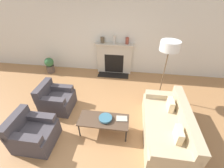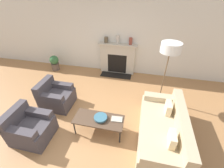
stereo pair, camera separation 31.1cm
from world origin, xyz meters
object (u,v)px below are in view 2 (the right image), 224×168
Objects in this scene: armchair_near at (30,128)px; armchair_far at (56,97)px; mantel_vase_center_left at (118,40)px; potted_plant at (55,62)px; couch at (163,129)px; book at (117,119)px; floor_lamp at (170,52)px; bowl at (101,118)px; mantel_vase_center_right at (131,41)px; fireplace at (117,59)px; coffee_table at (99,120)px; mantel_vase_left at (106,40)px.

armchair_near is 1.15m from armchair_far.
potted_plant is (-2.52, -0.36, -1.01)m from mantel_vase_center_left.
mantel_vase_center_left reaches higher than couch.
book is 2.13m from floor_lamp.
armchair_far reaches higher than potted_plant.
couch is at bearing -78.04° from armchair_near.
armchair_far reaches higher than bowl.
book is at bearing -88.34° from mantel_vase_center_right.
armchair_near is 2.74× the size of bowl.
armchair_far is 3.11m from mantel_vase_center_right.
floor_lamp is at bearing -14.55° from potted_plant.
mantel_vase_center_right reaches higher than bowl.
fireplace is 2.95m from coffee_table.
couch is 3.17× the size of potted_plant.
coffee_table is 1.90× the size of potted_plant.
mantel_vase_center_left is (1.37, 3.45, 1.03)m from armchair_near.
mantel_vase_center_left is (1.37, 2.30, 1.03)m from armchair_far.
armchair_far is at bearing -59.11° from potted_plant.
potted_plant is at bearing -171.80° from mantel_vase_center_left.
fireplace is at bearing -21.86° from armchair_near.
potted_plant is (-4.14, 2.45, 0.03)m from couch.
potted_plant is at bearing 165.45° from floor_lamp.
mantel_vase_center_right is at bearing -38.52° from armchair_far.
couch is 3.62m from mantel_vase_left.
bowl is (0.04, 0.01, 0.07)m from coffee_table.
potted_plant is (-2.70, 2.58, -0.14)m from bowl.
fireplace is 1.71× the size of armchair_near.
fireplace is at bearing 93.22° from bowl.
coffee_table is 2.43m from floor_lamp.
armchair_near is 4.06× the size of mantel_vase_left.
coffee_table is 0.43m from book.
fireplace is 0.74× the size of couch.
bowl is at bearing -71.76° from armchair_near.
book is (-1.07, -0.06, 0.14)m from couch.
floor_lamp reaches higher than mantel_vase_center_right.
fireplace reaches higher than couch.
mantel_vase_center_right is (0.90, 0.00, 0.02)m from mantel_vase_left.
mantel_vase_center_left reaches higher than coffee_table.
armchair_near is 3.85m from mantel_vase_center_left.
armchair_near reaches higher than book.
couch is 3.03m from armchair_far.
armchair_far is 3.53× the size of mantel_vase_center_right.
armchair_near is 3.53× the size of mantel_vase_center_right.
couch is at bearing -89.76° from floor_lamp.
coffee_table is 3.10m from mantel_vase_center_left.
armchair_far reaches higher than book.
mantel_vase_left is 0.34× the size of potted_plant.
fireplace is at bearing -31.05° from armchair_far.
floor_lamp is (1.48, 1.51, 1.20)m from coffee_table.
mantel_vase_center_right is (-1.14, 1.44, -0.28)m from floor_lamp.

